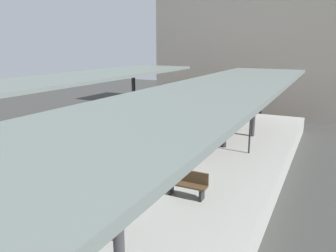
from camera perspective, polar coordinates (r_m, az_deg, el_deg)
ground_plane at (r=13.62m, az=-9.63°, el=-11.67°), size 80.00×80.00×0.00m
platform_left at (r=15.83m, az=-20.98°, el=-6.76°), size 4.40×28.00×1.00m
platform_right at (r=11.75m, az=5.86°, el=-13.17°), size 4.40×28.00×1.00m
track_ballast at (r=13.58m, az=-9.65°, el=-11.29°), size 3.20×28.00×0.20m
rail_near_side at (r=13.91m, az=-12.11°, el=-10.00°), size 0.08×28.00×0.14m
rail_far_side at (r=13.12m, az=-7.08°, el=-11.29°), size 0.08×28.00×0.14m
commuter_train at (r=19.28m, az=3.32°, el=1.55°), size 2.78×11.01×3.10m
canopy_left at (r=15.95m, az=-18.45°, el=7.51°), size 4.18×21.00×3.38m
canopy_right at (r=11.90m, az=8.72°, el=6.15°), size 4.18×21.00×3.38m
platform_bench at (r=10.85m, az=3.31°, el=-9.84°), size 1.40×0.41×0.86m
platform_sign at (r=15.17m, az=14.21°, el=1.24°), size 0.90×0.08×2.21m
litter_bin at (r=8.88m, az=-9.21°, el=-16.20°), size 0.44×0.44×0.80m
passenger_near_bench at (r=16.06m, az=9.72°, el=-0.64°), size 0.36×0.36×1.66m
passenger_mid_platform at (r=18.38m, az=-13.57°, el=0.96°), size 0.36×0.36×1.64m
station_building_backdrop at (r=30.36m, az=16.33°, el=12.69°), size 18.00×6.00×11.00m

